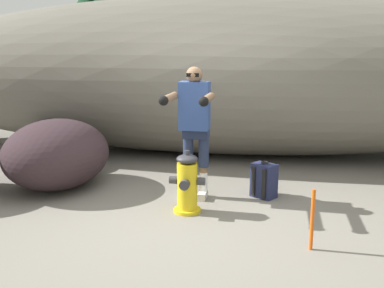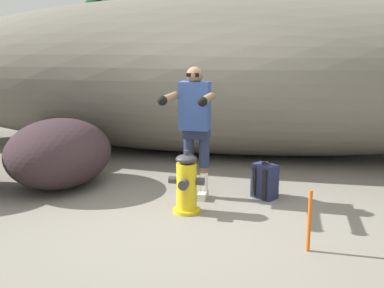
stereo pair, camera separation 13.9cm
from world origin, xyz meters
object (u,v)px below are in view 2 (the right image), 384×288
utility_worker (195,117)px  spare_backpack (265,181)px  survey_stake (309,221)px  boulder_small (55,143)px  fire_hydrant (186,184)px  boulder_large (59,153)px

utility_worker → spare_backpack: utility_worker is taller
survey_stake → spare_backpack: bearing=107.4°
spare_backpack → survey_stake: size_ratio=0.78×
boulder_small → survey_stake: boulder_small is taller
survey_stake → fire_hydrant: bearing=149.8°
utility_worker → boulder_large: utility_worker is taller
fire_hydrant → survey_stake: bearing=-30.2°
spare_backpack → survey_stake: bearing=-128.1°
fire_hydrant → spare_backpack: (0.88, 0.70, -0.12)m
fire_hydrant → boulder_large: size_ratio=0.47×
utility_worker → boulder_large: (-1.93, 0.17, -0.58)m
boulder_small → spare_backpack: bearing=-15.9°
fire_hydrant → survey_stake: (1.34, -0.78, -0.04)m
spare_backpack → survey_stake: 1.55m
boulder_large → survey_stake: 3.56m
spare_backpack → boulder_large: (-2.80, -0.06, 0.26)m
fire_hydrant → boulder_large: (-1.92, 0.63, 0.13)m
boulder_small → utility_worker: bearing=-25.3°
utility_worker → boulder_small: (-2.55, 1.21, -0.68)m
fire_hydrant → utility_worker: size_ratio=0.44×
spare_backpack → boulder_small: boulder_small is taller
survey_stake → boulder_small: bearing=147.7°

